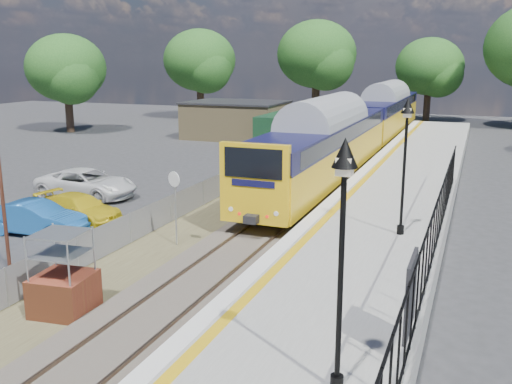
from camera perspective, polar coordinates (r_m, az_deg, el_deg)
The scene contains 16 objects.
ground at distance 16.53m, azimuth -7.81°, elevation -10.98°, with size 120.00×120.00×0.00m, color #2D2D30.
track_bed at distance 25.02m, azimuth 2.03°, elevation -2.18°, with size 5.90×80.00×0.29m.
platform at distance 22.26m, azimuth 12.02°, elevation -3.48°, with size 5.00×70.00×0.90m, color gray.
platform_edge at distance 22.53m, azimuth 6.90°, elevation -1.87°, with size 0.90×70.00×0.01m.
victorian_lamp_south at distance 9.63m, azimuth 8.70°, elevation -1.67°, with size 0.44×0.44×4.60m.
victorian_lamp_north at distance 19.37m, azimuth 14.78°, elevation 5.55°, with size 0.44×0.44×4.60m.
palisade_fence at distance 16.12m, azimuth 17.04°, elevation -5.09°, with size 0.12×26.00×2.00m.
wire_fence at distance 28.36m, azimuth -3.50°, elevation 0.72°, with size 0.06×52.00×1.20m.
outbuilding at distance 48.26m, azimuth -1.16°, elevation 7.05°, with size 10.80×10.10×3.12m.
tree_line at distance 55.43m, azimuth 15.48°, elevation 12.66°, with size 56.80×43.80×11.88m.
train at distance 40.29m, azimuth 10.63°, elevation 6.76°, with size 2.82×40.83×3.51m.
brick_plinth at distance 16.17m, azimuth -18.76°, elevation -7.86°, with size 1.60×1.60×2.33m.
speed_sign at distance 20.72m, azimuth -8.12°, elevation -0.37°, with size 0.55×0.21×2.81m.
car_blue at distance 23.88m, azimuth -21.15°, elevation -2.44°, with size 1.39×3.99×1.32m, color #1B5AA6.
car_yellow at distance 25.03m, azimuth -17.22°, elevation -1.60°, with size 1.65×4.06×1.18m, color yellow.
car_white at distance 29.36m, azimuth -16.58°, elevation 0.82°, with size 2.34×5.07×1.41m, color white.
Camera 1 is at (7.50, -13.09, 6.75)m, focal length 40.00 mm.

